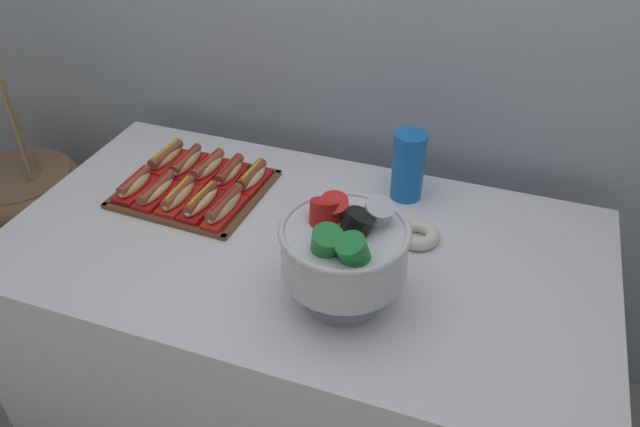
% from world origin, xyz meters
% --- Properties ---
extents(ground_plane, '(10.00, 10.00, 0.00)m').
position_xyz_m(ground_plane, '(0.00, 0.00, 0.00)').
color(ground_plane, gray).
extents(buffet_table, '(1.61, 0.87, 0.78)m').
position_xyz_m(buffet_table, '(0.00, 0.00, 0.41)').
color(buffet_table, silver).
rests_on(buffet_table, ground_plane).
extents(floor_vase, '(0.54, 0.54, 1.12)m').
position_xyz_m(floor_vase, '(-1.21, 0.22, 0.29)').
color(floor_vase, brown).
rests_on(floor_vase, ground_plane).
extents(serving_tray, '(0.42, 0.38, 0.01)m').
position_xyz_m(serving_tray, '(-0.39, 0.12, 0.78)').
color(serving_tray, brown).
rests_on(serving_tray, buffet_table).
extents(hot_dog_0, '(0.07, 0.15, 0.06)m').
position_xyz_m(hot_dog_0, '(-0.54, 0.04, 0.81)').
color(hot_dog_0, red).
rests_on(hot_dog_0, serving_tray).
extents(hot_dog_1, '(0.07, 0.17, 0.06)m').
position_xyz_m(hot_dog_1, '(-0.47, 0.04, 0.81)').
color(hot_dog_1, red).
rests_on(hot_dog_1, serving_tray).
extents(hot_dog_2, '(0.07, 0.17, 0.06)m').
position_xyz_m(hot_dog_2, '(-0.39, 0.04, 0.81)').
color(hot_dog_2, red).
rests_on(hot_dog_2, serving_tray).
extents(hot_dog_3, '(0.07, 0.17, 0.06)m').
position_xyz_m(hot_dog_3, '(-0.32, 0.03, 0.81)').
color(hot_dog_3, '#B21414').
rests_on(hot_dog_3, serving_tray).
extents(hot_dog_4, '(0.07, 0.18, 0.06)m').
position_xyz_m(hot_dog_4, '(-0.24, 0.03, 0.81)').
color(hot_dog_4, red).
rests_on(hot_dog_4, serving_tray).
extents(hot_dog_5, '(0.07, 0.16, 0.06)m').
position_xyz_m(hot_dog_5, '(-0.53, 0.21, 0.81)').
color(hot_dog_5, red).
rests_on(hot_dog_5, serving_tray).
extents(hot_dog_6, '(0.06, 0.17, 0.06)m').
position_xyz_m(hot_dog_6, '(-0.46, 0.20, 0.81)').
color(hot_dog_6, red).
rests_on(hot_dog_6, serving_tray).
extents(hot_dog_7, '(0.08, 0.16, 0.06)m').
position_xyz_m(hot_dog_7, '(-0.38, 0.20, 0.81)').
color(hot_dog_7, red).
rests_on(hot_dog_7, serving_tray).
extents(hot_dog_8, '(0.06, 0.16, 0.06)m').
position_xyz_m(hot_dog_8, '(-0.31, 0.20, 0.81)').
color(hot_dog_8, red).
rests_on(hot_dog_8, serving_tray).
extents(hot_dog_9, '(0.07, 0.16, 0.06)m').
position_xyz_m(hot_dog_9, '(-0.23, 0.19, 0.81)').
color(hot_dog_9, red).
rests_on(hot_dog_9, serving_tray).
extents(punch_bowl, '(0.30, 0.30, 0.27)m').
position_xyz_m(punch_bowl, '(0.17, -0.17, 0.93)').
color(punch_bowl, silver).
rests_on(punch_bowl, buffet_table).
extents(cup_stack, '(0.09, 0.09, 0.21)m').
position_xyz_m(cup_stack, '(0.21, 0.31, 0.88)').
color(cup_stack, blue).
rests_on(cup_stack, buffet_table).
extents(donut, '(0.12, 0.12, 0.04)m').
position_xyz_m(donut, '(0.29, 0.11, 0.79)').
color(donut, silver).
rests_on(donut, buffet_table).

